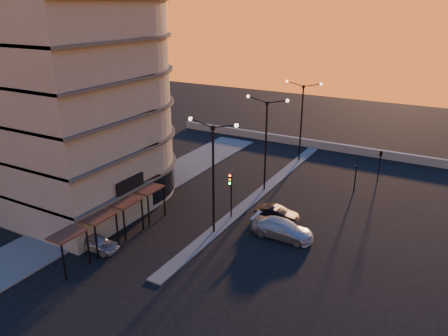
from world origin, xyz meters
TOP-DOWN VIEW (x-y plane):
  - ground at (0.00, 0.00)m, footprint 120.00×120.00m
  - sidewalk_west at (-10.50, 4.00)m, footprint 5.00×40.00m
  - median at (0.00, 10.00)m, footprint 1.20×36.00m
  - parapet at (2.00, 26.00)m, footprint 44.00×0.50m
  - building at (-14.00, 0.03)m, footprint 14.35×17.08m
  - streetlamp_near at (0.00, 0.00)m, footprint 4.32×0.32m
  - streetlamp_mid at (0.00, 10.00)m, footprint 4.32×0.32m
  - streetlamp_far at (0.00, 20.00)m, footprint 4.32×0.32m
  - traffic_light_main at (0.00, 2.87)m, footprint 0.28×0.44m
  - signal_east_a at (8.00, 14.00)m, footprint 0.13×0.16m
  - signal_east_b at (9.50, 18.00)m, footprint 0.42×1.99m
  - car_hatchback at (-6.50, -6.70)m, footprint 3.82×1.84m
  - car_sedan at (3.58, 4.61)m, footprint 3.84×1.65m
  - car_wagon at (5.17, 2.09)m, footprint 5.10×2.12m

SIDE VIEW (x-z plane):
  - ground at x=0.00m, z-range 0.00..0.00m
  - sidewalk_west at x=-10.50m, z-range 0.00..0.12m
  - median at x=0.00m, z-range 0.00..0.12m
  - parapet at x=2.00m, z-range 0.00..1.00m
  - car_sedan at x=3.58m, z-range 0.00..1.23m
  - car_hatchback at x=-6.50m, z-range 0.00..1.26m
  - car_wagon at x=5.17m, z-range 0.00..1.47m
  - signal_east_a at x=8.00m, z-range 0.13..3.73m
  - traffic_light_main at x=0.00m, z-range 0.76..5.01m
  - signal_east_b at x=9.50m, z-range 1.30..4.90m
  - streetlamp_near at x=0.00m, z-range 0.84..10.35m
  - streetlamp_mid at x=0.00m, z-range 0.84..10.35m
  - streetlamp_far at x=0.00m, z-range 0.84..10.35m
  - building at x=-14.00m, z-range -0.59..24.41m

